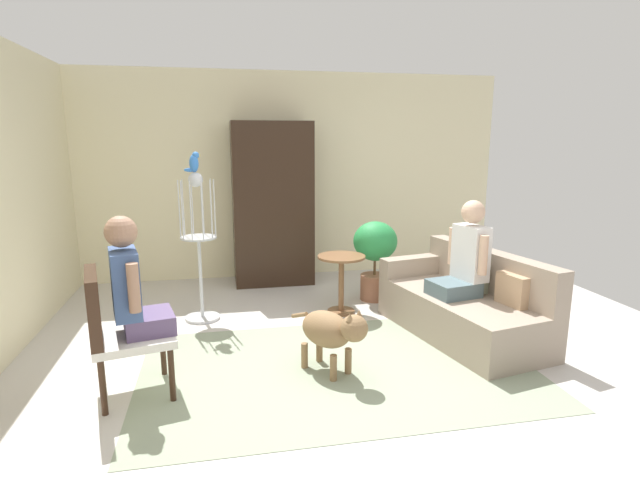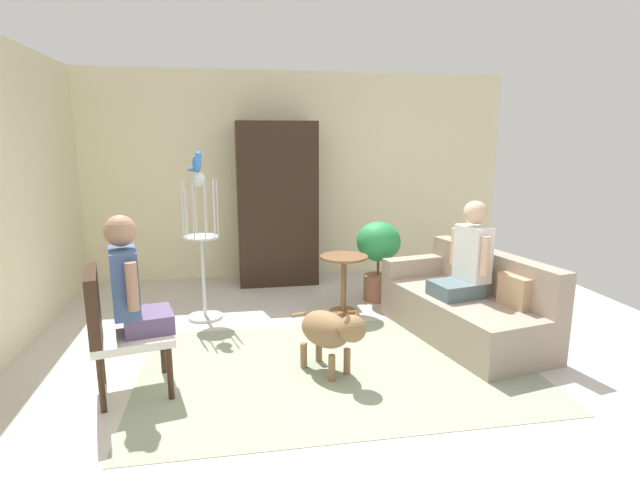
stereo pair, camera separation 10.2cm
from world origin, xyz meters
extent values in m
plane|color=beige|center=(0.00, 0.00, 0.00)|extent=(7.20, 7.20, 0.00)
cube|color=beige|center=(0.00, 3.06, 1.37)|extent=(5.98, 0.12, 2.73)
cube|color=gray|center=(0.00, -0.06, 0.00)|extent=(3.19, 2.06, 0.01)
cube|color=gray|center=(1.33, 0.42, 0.21)|extent=(1.15, 1.87, 0.42)
cube|color=gray|center=(1.64, 0.48, 0.61)|extent=(0.52, 1.74, 0.39)
cube|color=gray|center=(1.17, 1.18, 0.52)|extent=(0.84, 0.34, 0.20)
cube|color=tan|center=(1.60, 0.03, 0.56)|extent=(0.16, 0.33, 0.28)
cube|color=gray|center=(1.50, 0.50, 0.56)|extent=(0.16, 0.30, 0.28)
cylinder|color=#382316|center=(-1.39, 0.12, 0.21)|extent=(0.04, 0.04, 0.41)
cylinder|color=#382316|center=(-1.29, -0.33, 0.21)|extent=(0.04, 0.04, 0.41)
cylinder|color=#382316|center=(-1.84, 0.02, 0.21)|extent=(0.04, 0.04, 0.41)
cylinder|color=#382316|center=(-1.73, -0.43, 0.21)|extent=(0.04, 0.04, 0.41)
cube|color=white|center=(-1.56, -0.15, 0.44)|extent=(0.67, 0.67, 0.06)
cube|color=#382316|center=(-1.80, -0.21, 0.72)|extent=(0.20, 0.56, 0.49)
cube|color=slate|center=(1.23, 0.39, 0.49)|extent=(0.48, 0.43, 0.14)
cube|color=white|center=(1.40, 0.43, 0.81)|extent=(0.25, 0.39, 0.52)
sphere|color=#DDB293|center=(1.40, 0.43, 1.20)|extent=(0.22, 0.22, 0.22)
cylinder|color=#DDB293|center=(1.40, 0.21, 0.84)|extent=(0.08, 0.08, 0.36)
cylinder|color=#DDB293|center=(1.32, 0.64, 0.84)|extent=(0.08, 0.08, 0.36)
cube|color=#5E4B72|center=(-1.44, -0.13, 0.54)|extent=(0.42, 0.44, 0.14)
cube|color=#3F598C|center=(-1.58, -0.16, 0.85)|extent=(0.26, 0.40, 0.49)
sphere|color=#A57A60|center=(-1.58, -0.16, 1.23)|extent=(0.22, 0.22, 0.22)
cylinder|color=#A57A60|center=(-1.59, 0.07, 0.88)|extent=(0.08, 0.08, 0.34)
cylinder|color=#A57A60|center=(-1.49, -0.37, 0.88)|extent=(0.08, 0.08, 0.34)
cylinder|color=brown|center=(0.36, 1.27, 0.63)|extent=(0.51, 0.51, 0.02)
cylinder|color=brown|center=(0.36, 1.27, 0.31)|extent=(0.06, 0.06, 0.62)
cylinder|color=brown|center=(0.36, 1.27, 0.01)|extent=(0.30, 0.30, 0.03)
ellipsoid|color=olive|center=(-0.10, -0.07, 0.36)|extent=(0.50, 0.55, 0.29)
sphere|color=olive|center=(0.07, -0.32, 0.45)|extent=(0.21, 0.21, 0.21)
cone|color=olive|center=(0.11, -0.29, 0.55)|extent=(0.06, 0.06, 0.06)
cone|color=olive|center=(0.02, -0.35, 0.55)|extent=(0.06, 0.06, 0.06)
cylinder|color=olive|center=(-0.27, 0.19, 0.40)|extent=(0.13, 0.17, 0.10)
cylinder|color=olive|center=(0.07, -0.16, 0.11)|extent=(0.06, 0.06, 0.22)
cylinder|color=olive|center=(-0.08, -0.26, 0.11)|extent=(0.06, 0.06, 0.22)
cylinder|color=olive|center=(-0.12, 0.11, 0.11)|extent=(0.06, 0.06, 0.22)
cylinder|color=olive|center=(-0.26, 0.01, 0.11)|extent=(0.06, 0.06, 0.22)
cylinder|color=silver|center=(-1.12, 1.37, 0.01)|extent=(0.36, 0.36, 0.03)
cylinder|color=silver|center=(-1.12, 1.37, 0.43)|extent=(0.04, 0.04, 0.87)
cylinder|color=silver|center=(-1.12, 1.37, 0.88)|extent=(0.36, 0.36, 0.02)
cylinder|color=silver|center=(-0.95, 1.37, 1.17)|extent=(0.01, 0.01, 0.58)
cylinder|color=silver|center=(-0.98, 1.48, 1.17)|extent=(0.01, 0.01, 0.58)
cylinder|color=silver|center=(-1.07, 1.54, 1.17)|extent=(0.01, 0.01, 0.58)
cylinder|color=silver|center=(-1.17, 1.54, 1.17)|extent=(0.01, 0.01, 0.58)
cylinder|color=silver|center=(-1.26, 1.48, 1.17)|extent=(0.01, 0.01, 0.58)
cylinder|color=silver|center=(-1.29, 1.37, 1.17)|extent=(0.01, 0.01, 0.58)
cylinder|color=silver|center=(-1.26, 1.27, 1.17)|extent=(0.01, 0.01, 0.58)
cylinder|color=silver|center=(-1.17, 1.21, 1.17)|extent=(0.01, 0.01, 0.58)
cylinder|color=silver|center=(-1.07, 1.21, 1.17)|extent=(0.01, 0.01, 0.58)
cylinder|color=silver|center=(-0.98, 1.27, 1.17)|extent=(0.01, 0.01, 0.58)
sphere|color=silver|center=(-1.12, 1.37, 1.46)|extent=(0.15, 0.15, 0.15)
ellipsoid|color=blue|center=(-1.13, 1.37, 1.62)|extent=(0.09, 0.10, 0.17)
sphere|color=blue|center=(-1.11, 1.37, 1.70)|extent=(0.07, 0.07, 0.07)
cone|color=#D8BF4C|center=(-1.07, 1.37, 1.70)|extent=(0.03, 0.02, 0.02)
ellipsoid|color=blue|center=(-1.17, 1.37, 1.56)|extent=(0.12, 0.03, 0.04)
cylinder|color=#996047|center=(0.86, 1.66, 0.15)|extent=(0.33, 0.33, 0.30)
cylinder|color=brown|center=(0.86, 1.66, 0.40)|extent=(0.03, 0.03, 0.20)
ellipsoid|color=#298F47|center=(0.86, 1.66, 0.70)|extent=(0.51, 0.51, 0.46)
cube|color=black|center=(-0.22, 2.65, 1.04)|extent=(1.01, 0.56, 2.08)
camera|label=1|loc=(-0.91, -3.81, 1.86)|focal=28.31mm
camera|label=2|loc=(-0.81, -3.83, 1.86)|focal=28.31mm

